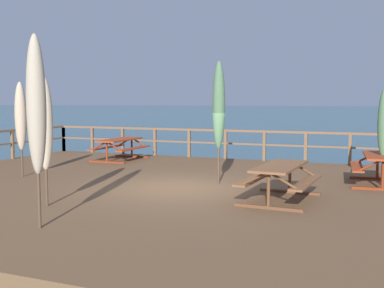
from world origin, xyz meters
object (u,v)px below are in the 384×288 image
Objects in this scene: picnic_table_front_left at (380,163)px; patio_umbrella_tall_back_left at (384,123)px; picnic_table_mid_right at (280,174)px; patio_umbrella_short_front at (219,106)px; patio_umbrella_short_mid at (21,117)px; patio_umbrella_tall_mid_left at (45,124)px; picnic_table_back_left at (120,144)px; patio_umbrella_short_back at (36,106)px.

patio_umbrella_tall_back_left is at bearing -19.37° from picnic_table_front_left.
picnic_table_mid_right is 0.70× the size of patio_umbrella_short_front.
patio_umbrella_short_front reaches higher than patio_umbrella_short_mid.
patio_umbrella_tall_back_left is at bearing 39.47° from patio_umbrella_tall_mid_left.
picnic_table_back_left is 7.62m from patio_umbrella_tall_mid_left.
patio_umbrella_short_front reaches higher than picnic_table_back_left.
patio_umbrella_short_back is at bearing -45.21° from patio_umbrella_short_mid.
patio_umbrella_tall_mid_left is (2.55, -7.10, 1.10)m from picnic_table_back_left.
patio_umbrella_tall_back_left is at bearing 54.74° from picnic_table_mid_right.
patio_umbrella_short_back is (0.99, -1.39, 0.38)m from patio_umbrella_tall_mid_left.
picnic_table_front_left is at bearing -12.26° from picnic_table_back_left.
picnic_table_mid_right is 2.81m from patio_umbrella_short_front.
patio_umbrella_tall_mid_left is at bearing -140.16° from picnic_table_front_left.
patio_umbrella_short_mid is (-4.12, 4.15, -0.35)m from patio_umbrella_short_back.
picnic_table_mid_right is 5.16m from patio_umbrella_short_back.
picnic_table_front_left is at bearing 19.62° from patio_umbrella_short_front.
patio_umbrella_tall_back_left is (5.29, 6.56, -0.47)m from patio_umbrella_short_back.
picnic_table_back_left and picnic_table_front_left have the same top height.
patio_umbrella_short_front reaches higher than patio_umbrella_tall_back_left.
picnic_table_back_left is 0.84× the size of patio_umbrella_tall_mid_left.
patio_umbrella_short_back is 1.30× the size of patio_umbrella_tall_back_left.
patio_umbrella_short_back is at bearing -67.33° from picnic_table_back_left.
picnic_table_front_left is 9.73m from patio_umbrella_short_mid.
picnic_table_mid_right is (6.82, -4.78, -0.00)m from picnic_table_back_left.
picnic_table_back_left is at bearing 109.79° from patio_umbrella_tall_mid_left.
picnic_table_front_left is at bearing 51.51° from patio_umbrella_short_back.
patio_umbrella_short_mid is at bearing 134.79° from patio_umbrella_short_back.
patio_umbrella_tall_mid_left is (-6.22, -5.19, 1.10)m from picnic_table_front_left.
patio_umbrella_tall_mid_left reaches higher than patio_umbrella_tall_back_left.
patio_umbrella_short_mid is (-7.39, 0.44, 1.13)m from picnic_table_mid_right.
picnic_table_back_left is at bearing 144.95° from picnic_table_mid_right.
patio_umbrella_short_back reaches higher than patio_umbrella_tall_back_left.
patio_umbrella_short_front is at bearing -160.91° from patio_umbrella_tall_back_left.
picnic_table_front_left is 0.66× the size of patio_umbrella_short_back.
picnic_table_back_left is at bearing 167.74° from picnic_table_front_left.
picnic_table_mid_right is 0.83× the size of patio_umbrella_short_mid.
picnic_table_back_left is at bearing 82.52° from patio_umbrella_short_mid.
patio_umbrella_tall_back_left is at bearing 19.09° from patio_umbrella_short_front.
patio_umbrella_short_mid is (-5.48, -1.06, -0.30)m from patio_umbrella_short_front.
picnic_table_front_left is 0.79× the size of patio_umbrella_short_mid.
picnic_table_back_left is 1.00× the size of picnic_table_mid_right.
patio_umbrella_short_front reaches higher than picnic_table_mid_right.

